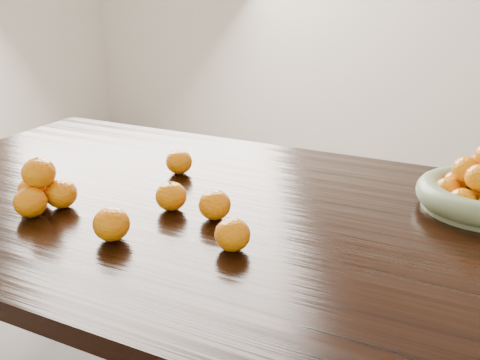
% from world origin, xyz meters
% --- Properties ---
extents(dining_table, '(2.00, 1.00, 0.75)m').
position_xyz_m(dining_table, '(0.00, 0.00, 0.66)').
color(dining_table, black).
rests_on(dining_table, ground).
extents(orange_pyramid, '(0.14, 0.14, 0.12)m').
position_xyz_m(orange_pyramid, '(-0.45, -0.19, 0.80)').
color(orange_pyramid, orange).
rests_on(orange_pyramid, dining_table).
extents(loose_orange_0, '(0.07, 0.07, 0.07)m').
position_xyz_m(loose_orange_0, '(-0.19, -0.07, 0.78)').
color(loose_orange_0, orange).
rests_on(loose_orange_0, dining_table).
extents(loose_orange_1, '(0.07, 0.07, 0.07)m').
position_xyz_m(loose_orange_1, '(-0.21, -0.24, 0.78)').
color(loose_orange_1, orange).
rests_on(loose_orange_1, dining_table).
extents(loose_orange_2, '(0.07, 0.07, 0.06)m').
position_xyz_m(loose_orange_2, '(0.02, -0.18, 0.78)').
color(loose_orange_2, orange).
rests_on(loose_orange_2, dining_table).
extents(loose_orange_3, '(0.07, 0.07, 0.07)m').
position_xyz_m(loose_orange_3, '(-0.30, 0.14, 0.78)').
color(loose_orange_3, orange).
rests_on(loose_orange_3, dining_table).
extents(loose_orange_4, '(0.07, 0.07, 0.07)m').
position_xyz_m(loose_orange_4, '(-0.08, -0.07, 0.78)').
color(loose_orange_4, orange).
rests_on(loose_orange_4, dining_table).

